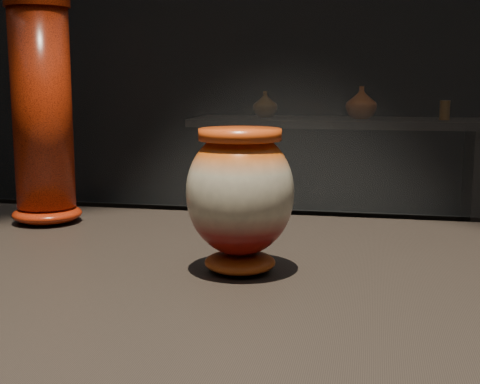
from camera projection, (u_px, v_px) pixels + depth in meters
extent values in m
cube|color=black|center=(361.00, 26.00, 5.62)|extent=(8.00, 3.20, 0.04)
cube|color=black|center=(267.00, 291.00, 0.91)|extent=(2.00, 0.80, 0.05)
ellipsoid|color=maroon|center=(240.00, 262.00, 0.91)|extent=(0.11, 0.11, 0.03)
ellipsoid|color=beige|center=(240.00, 193.00, 0.90)|extent=(0.17, 0.17, 0.17)
cylinder|color=orange|center=(240.00, 134.00, 0.88)|extent=(0.13, 0.13, 0.02)
ellipsoid|color=red|center=(47.00, 214.00, 1.23)|extent=(0.15, 0.15, 0.03)
cylinder|color=red|center=(42.00, 109.00, 1.19)|extent=(0.13, 0.13, 0.35)
cylinder|color=red|center=(37.00, 3.00, 1.16)|extent=(0.14, 0.14, 0.01)
cube|color=black|center=(343.00, 122.00, 4.43)|extent=(2.00, 0.60, 0.05)
cube|color=black|center=(219.00, 185.00, 4.67)|extent=(0.08, 0.50, 0.85)
cube|color=black|center=(473.00, 193.00, 4.34)|extent=(0.08, 0.50, 0.85)
imported|color=brown|center=(265.00, 104.00, 4.57)|extent=(0.23, 0.23, 0.18)
imported|color=maroon|center=(361.00, 103.00, 4.38)|extent=(0.23, 0.23, 0.21)
cylinder|color=brown|center=(445.00, 110.00, 4.27)|extent=(0.07, 0.07, 0.12)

